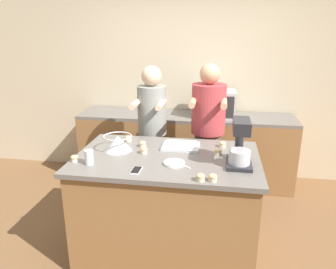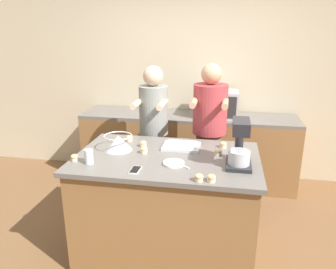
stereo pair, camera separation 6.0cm
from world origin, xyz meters
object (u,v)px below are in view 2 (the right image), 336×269
at_px(drinking_glass, 89,157).
at_px(cupcake_6, 129,138).
at_px(cell_phone, 135,170).
at_px(knife, 178,164).
at_px(stand_mixer, 240,146).
at_px(microwave_oven, 217,104).
at_px(cupcake_0, 218,152).
at_px(mixing_bowl, 118,142).
at_px(person_left, 154,136).
at_px(person_right, 209,139).
at_px(cupcake_2, 223,145).
at_px(cupcake_5, 211,178).
at_px(cupcake_7, 199,178).
at_px(cupcake_4, 144,150).
at_px(baking_tray, 181,146).
at_px(cupcake_1, 74,158).
at_px(small_plate, 174,163).
at_px(cupcake_3, 143,144).

relative_size(drinking_glass, cupcake_6, 1.91).
bearing_deg(cell_phone, knife, 30.65).
bearing_deg(stand_mixer, cell_phone, -162.88).
height_order(microwave_oven, cupcake_0, microwave_oven).
bearing_deg(mixing_bowl, person_left, 76.61).
relative_size(person_right, cupcake_2, 26.17).
relative_size(knife, cupcake_2, 2.96).
height_order(person_right, cupcake_6, person_right).
bearing_deg(cupcake_5, cupcake_6, 137.99).
relative_size(cupcake_2, cupcake_7, 1.00).
height_order(person_left, microwave_oven, person_left).
xyz_separation_m(cupcake_4, cupcake_6, (-0.22, 0.29, 0.00)).
bearing_deg(person_right, drinking_glass, -130.76).
distance_m(baking_tray, cupcake_1, 0.96).
relative_size(cupcake_2, cupcake_4, 1.00).
xyz_separation_m(microwave_oven, cupcake_4, (-0.58, -1.49, -0.11)).
xyz_separation_m(cell_phone, small_plate, (0.27, 0.18, 0.00)).
relative_size(baking_tray, cupcake_5, 5.31).
height_order(cupcake_4, cupcake_7, same).
distance_m(cell_phone, cupcake_2, 0.93).
xyz_separation_m(cupcake_2, cupcake_7, (-0.16, -0.74, 0.00)).
distance_m(cupcake_1, cupcake_5, 1.16).
distance_m(baking_tray, cupcake_0, 0.37).
xyz_separation_m(small_plate, cupcake_6, (-0.52, 0.49, 0.02)).
xyz_separation_m(person_left, small_plate, (0.38, -0.95, 0.09)).
distance_m(person_right, cupcake_0, 0.70).
relative_size(microwave_oven, cupcake_2, 8.13).
xyz_separation_m(cell_phone, cupcake_7, (0.50, -0.10, 0.02)).
bearing_deg(baking_tray, cell_phone, -115.83).
height_order(stand_mixer, cupcake_5, stand_mixer).
height_order(cupcake_1, cupcake_5, same).
distance_m(stand_mixer, drinking_glass, 1.22).
xyz_separation_m(microwave_oven, small_plate, (-0.28, -1.69, -0.13)).
distance_m(stand_mixer, cupcake_4, 0.84).
distance_m(microwave_oven, cell_phone, 1.95).
relative_size(microwave_oven, cupcake_6, 8.13).
bearing_deg(microwave_oven, cell_phone, -106.46).
bearing_deg(small_plate, cupcake_0, 37.31).
bearing_deg(cupcake_3, stand_mixer, -18.91).
xyz_separation_m(cupcake_4, cupcake_7, (0.53, -0.47, 0.00)).
bearing_deg(cupcake_0, cupcake_2, 79.36).
bearing_deg(drinking_glass, person_left, 74.05).
xyz_separation_m(cell_phone, drinking_glass, (-0.41, 0.07, 0.06)).
distance_m(small_plate, cupcake_2, 0.61).
bearing_deg(cupcake_2, small_plate, -129.44).
height_order(mixing_bowl, baking_tray, mixing_bowl).
xyz_separation_m(knife, cupcake_7, (0.20, -0.28, 0.03)).
distance_m(cupcake_1, cupcake_2, 1.33).
distance_m(cell_phone, cupcake_3, 0.55).
bearing_deg(cupcake_4, microwave_oven, 68.73).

